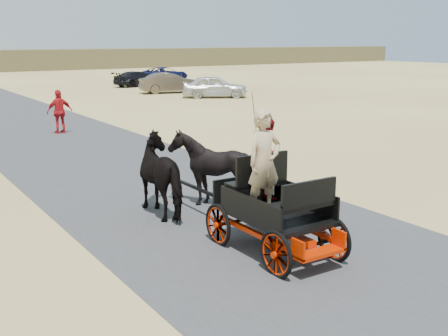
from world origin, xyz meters
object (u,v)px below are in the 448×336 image
carriage (274,232)px  pedestrian (60,112)px  horse_left (166,175)px  car_a (215,86)px  car_b (170,83)px  car_d (165,74)px  horse_right (210,168)px  car_c (138,79)px

carriage → pedestrian: (0.74, 14.58, 0.50)m
horse_left → car_a: 24.34m
car_a → car_b: bearing=41.5°
horse_left → car_d: bearing=-117.1°
car_a → car_b: (-0.90, 4.34, -0.01)m
car_a → pedestrian: bearing=154.0°
pedestrian → horse_right: bearing=87.3°
carriage → car_b: 30.05m
car_a → car_b: 4.44m
car_c → car_a: bearing=172.1°
car_b → car_d: car_b is taller
car_c → car_d: car_d is taller
carriage → car_c: bearing=69.2°
car_b → car_d: bearing=-14.7°
carriage → pedestrian: size_ratio=1.39×
pedestrian → car_b: pedestrian is taller
horse_right → car_d: size_ratio=0.38×
car_d → pedestrian: bearing=130.3°
car_b → car_c: 6.24m
car_c → car_d: (4.21, 3.70, 0.03)m
horse_left → car_c: bearing=-113.5°
car_a → car_c: car_a is taller
carriage → car_a: 26.59m
carriage → car_c: size_ratio=0.59×
horse_left → car_c: size_ratio=0.49×
carriage → car_d: bearing=65.5°
carriage → horse_left: (-0.55, 3.00, 0.49)m
car_a → car_d: 14.75m
pedestrian → car_a: size_ratio=0.42×
horse_right → horse_left: bearing=0.0°
horse_right → car_d: 38.05m
horse_right → pedestrian: size_ratio=0.98×
pedestrian → car_d: size_ratio=0.39×
car_a → car_d: car_a is taller
car_a → car_c: bearing=32.3°
carriage → horse_left: bearing=100.4°
horse_left → car_c: 33.40m
horse_right → car_d: (16.45, 34.31, -0.23)m
horse_right → car_b: (11.79, 24.40, -0.16)m
horse_right → car_b: 27.10m
horse_left → horse_right: horse_right is taller
car_c → car_b: bearing=165.6°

